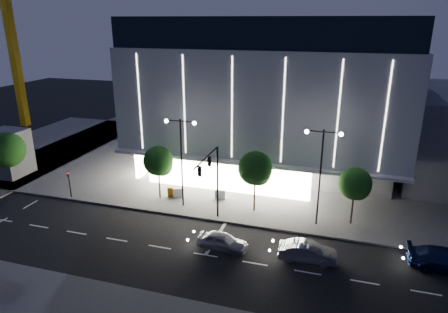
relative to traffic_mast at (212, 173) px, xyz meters
The scene contains 17 objects.
ground 6.12m from the traffic_mast, 106.66° to the right, with size 160.00×160.00×0.00m, color black.
sidewalk_museum 21.62m from the traffic_mast, 79.04° to the left, with size 70.00×40.00×0.15m, color #474747.
museum 19.54m from the traffic_mast, 84.04° to the left, with size 30.00×25.80×18.00m.
traffic_mast is the anchor object (origin of this frame).
street_lamp_west 4.89m from the traffic_mast, 146.35° to the left, with size 3.16×0.36×9.00m.
street_lamp_east 9.43m from the traffic_mast, 16.48° to the left, with size 3.16×0.36×9.00m.
ped_signal_far 16.35m from the traffic_mast, behind, with size 0.22×0.24×3.00m.
tower_crane 51.04m from the traffic_mast, 149.53° to the left, with size 32.00×2.00×28.50m.
tree_left 7.95m from the traffic_mast, 152.16° to the left, with size 3.02×3.02×5.72m.
tree_mid 4.82m from the traffic_mast, 50.58° to the left, with size 3.25×3.25×6.15m.
tree_right 12.63m from the traffic_mast, 17.02° to the left, with size 2.91×2.91×5.51m.
car_lead 5.98m from the traffic_mast, 61.03° to the right, with size 1.67×4.16×1.42m, color gray.
car_second 10.29m from the traffic_mast, 20.21° to the right, with size 1.56×4.48×1.48m, color #96999D.
car_third 19.29m from the traffic_mast, ahead, with size 2.22×5.47×1.59m, color #131E4A.
barrier_b 8.05m from the traffic_mast, 140.35° to the left, with size 1.10×0.25×1.00m, color white.
barrier_c 8.52m from the traffic_mast, 143.24° to the left, with size 1.10×0.25×1.00m, color orange.
barrier_d 6.81m from the traffic_mast, 100.06° to the left, with size 1.10×0.25×1.00m, color white.
Camera 1 is at (11.35, -27.30, 17.71)m, focal length 32.00 mm.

